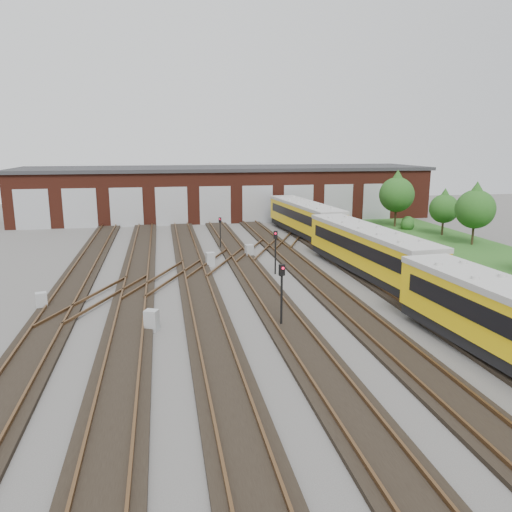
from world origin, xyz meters
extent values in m
plane|color=#474542|center=(0.00, 0.00, 0.00)|extent=(120.00, 120.00, 0.00)
cube|color=black|center=(-14.00, 0.00, 0.09)|extent=(2.40, 70.00, 0.18)
cube|color=brown|center=(-14.72, 0.00, 0.26)|extent=(0.10, 70.00, 0.15)
cube|color=brown|center=(-13.28, 0.00, 0.26)|extent=(0.10, 70.00, 0.15)
cube|color=black|center=(-10.00, 0.00, 0.09)|extent=(2.40, 70.00, 0.18)
cube|color=brown|center=(-10.72, 0.00, 0.26)|extent=(0.10, 70.00, 0.15)
cube|color=brown|center=(-9.28, 0.00, 0.26)|extent=(0.10, 70.00, 0.15)
cube|color=black|center=(-6.00, 0.00, 0.09)|extent=(2.40, 70.00, 0.18)
cube|color=brown|center=(-6.72, 0.00, 0.26)|extent=(0.10, 70.00, 0.15)
cube|color=brown|center=(-5.28, 0.00, 0.26)|extent=(0.10, 70.00, 0.15)
cube|color=black|center=(-2.00, 0.00, 0.09)|extent=(2.40, 70.00, 0.18)
cube|color=brown|center=(-2.72, 0.00, 0.26)|extent=(0.10, 70.00, 0.15)
cube|color=brown|center=(-1.28, 0.00, 0.26)|extent=(0.10, 70.00, 0.15)
cube|color=black|center=(2.00, 0.00, 0.09)|extent=(2.40, 70.00, 0.18)
cube|color=brown|center=(1.28, 0.00, 0.26)|extent=(0.10, 70.00, 0.15)
cube|color=brown|center=(2.72, 0.00, 0.26)|extent=(0.10, 70.00, 0.15)
cube|color=black|center=(6.00, 0.00, 0.09)|extent=(2.40, 70.00, 0.18)
cube|color=brown|center=(5.28, 0.00, 0.26)|extent=(0.10, 70.00, 0.15)
cube|color=brown|center=(6.72, 0.00, 0.26)|extent=(0.10, 70.00, 0.15)
cube|color=black|center=(10.00, 0.00, 0.09)|extent=(2.40, 70.00, 0.18)
cube|color=brown|center=(9.28, 0.00, 0.26)|extent=(0.10, 70.00, 0.15)
cube|color=brown|center=(10.72, 0.00, 0.26)|extent=(0.10, 70.00, 0.15)
cube|color=brown|center=(-8.00, 10.00, 0.26)|extent=(5.40, 9.62, 0.15)
cube|color=brown|center=(-4.00, 14.00, 0.26)|extent=(5.40, 9.62, 0.15)
cube|color=brown|center=(0.00, 18.00, 0.26)|extent=(5.40, 9.62, 0.15)
cube|color=brown|center=(-12.00, 6.00, 0.26)|extent=(5.40, 9.62, 0.15)
cube|color=brown|center=(4.00, 22.00, 0.26)|extent=(5.40, 9.62, 0.15)
cube|color=#4A1C12|center=(0.00, 40.00, 3.00)|extent=(50.00, 12.00, 6.00)
cube|color=#2B2B2D|center=(0.00, 40.00, 6.15)|extent=(51.00, 12.50, 0.40)
cube|color=#A6A8AB|center=(-22.00, 33.98, 2.20)|extent=(3.60, 0.12, 4.40)
cube|color=#A6A8AB|center=(-17.00, 33.98, 2.20)|extent=(3.60, 0.12, 4.40)
cube|color=#A6A8AB|center=(-12.00, 33.98, 2.20)|extent=(3.60, 0.12, 4.40)
cube|color=#A6A8AB|center=(-7.00, 33.98, 2.20)|extent=(3.60, 0.12, 4.40)
cube|color=#A6A8AB|center=(-2.00, 33.98, 2.20)|extent=(3.60, 0.12, 4.40)
cube|color=#A6A8AB|center=(3.00, 33.98, 2.20)|extent=(3.60, 0.12, 4.40)
cube|color=#A6A8AB|center=(8.00, 33.98, 2.20)|extent=(3.60, 0.12, 4.40)
cube|color=#A6A8AB|center=(13.00, 33.98, 2.20)|extent=(3.60, 0.12, 4.40)
cube|color=#A6A8AB|center=(18.00, 33.98, 2.20)|extent=(3.60, 0.12, 4.40)
cube|color=black|center=(4.69, -7.54, 2.28)|extent=(1.07, 13.13, 0.85)
cube|color=black|center=(6.00, 8.57, 0.63)|extent=(3.43, 15.10, 0.60)
cube|color=#DEA20C|center=(6.00, 8.57, 2.03)|extent=(3.73, 15.12, 2.19)
cube|color=#AFAEAA|center=(6.00, 8.57, 3.27)|extent=(3.83, 15.13, 0.30)
cube|color=black|center=(4.69, 8.46, 2.28)|extent=(1.07, 13.13, 0.85)
cube|color=black|center=(7.31, 8.67, 2.28)|extent=(1.07, 13.13, 0.85)
cube|color=black|center=(6.00, 24.57, 0.63)|extent=(3.43, 15.10, 0.60)
cube|color=#DEA20C|center=(6.00, 24.57, 2.03)|extent=(3.73, 15.12, 2.19)
cube|color=#AFAEAA|center=(6.00, 24.57, 3.27)|extent=(3.83, 15.13, 0.30)
cube|color=black|center=(4.69, 24.46, 2.28)|extent=(1.07, 13.13, 0.85)
cube|color=black|center=(7.31, 24.67, 2.28)|extent=(1.07, 13.13, 0.85)
cylinder|color=black|center=(-2.36, -0.17, 1.36)|extent=(0.11, 0.11, 2.72)
cube|color=black|center=(-2.36, -0.17, 3.00)|extent=(0.32, 0.25, 0.57)
sphere|color=red|center=(-2.36, -0.28, 3.12)|extent=(0.14, 0.14, 0.14)
cylinder|color=black|center=(-0.28, 10.28, 1.29)|extent=(0.11, 0.11, 2.58)
cube|color=black|center=(-0.28, 10.28, 2.87)|extent=(0.32, 0.24, 0.56)
sphere|color=red|center=(-0.28, 10.16, 2.98)|extent=(0.14, 0.14, 0.14)
cylinder|color=black|center=(-3.13, 19.56, 1.21)|extent=(0.09, 0.09, 2.42)
cube|color=black|center=(-3.13, 19.56, 2.64)|extent=(0.26, 0.21, 0.45)
sphere|color=red|center=(-3.13, 19.47, 2.73)|extent=(0.11, 0.11, 0.11)
cylinder|color=black|center=(7.23, 2.13, 1.37)|extent=(0.10, 0.10, 2.74)
cube|color=black|center=(7.23, 2.13, 2.98)|extent=(0.28, 0.21, 0.49)
sphere|color=red|center=(7.23, 2.03, 3.08)|extent=(0.12, 0.12, 0.12)
cube|color=#989A9C|center=(-15.00, 5.05, 0.49)|extent=(0.71, 0.64, 0.99)
cube|color=#989A9C|center=(-4.62, 13.57, 0.53)|extent=(0.71, 0.62, 1.06)
cube|color=#989A9C|center=(-8.84, 0.56, 0.54)|extent=(0.80, 0.75, 1.07)
cube|color=#989A9C|center=(-1.15, 16.10, 0.52)|extent=(0.72, 0.65, 1.03)
cube|color=#989A9C|center=(8.25, 9.08, 0.51)|extent=(0.76, 0.71, 1.02)
cylinder|color=#302515|center=(17.69, 28.19, 0.99)|extent=(0.22, 0.22, 1.99)
sphere|color=#134112|center=(17.69, 28.19, 3.64)|extent=(3.86, 3.86, 3.86)
cone|color=#134112|center=(17.69, 28.19, 5.02)|extent=(3.31, 3.31, 2.76)
cylinder|color=#302515|center=(20.00, 22.28, 0.75)|extent=(0.21, 0.21, 1.50)
sphere|color=#134112|center=(20.00, 22.28, 2.75)|extent=(2.92, 2.92, 2.92)
cone|color=#134112|center=(20.00, 22.28, 3.79)|extent=(2.50, 2.50, 2.08)
cylinder|color=#302515|center=(19.98, 17.15, 0.91)|extent=(0.21, 0.21, 1.82)
sphere|color=#134112|center=(19.98, 17.15, 3.34)|extent=(3.55, 3.55, 3.55)
cone|color=#134112|center=(19.98, 17.15, 4.61)|extent=(3.04, 3.04, 2.53)
sphere|color=#134112|center=(18.21, 26.28, 0.73)|extent=(1.46, 1.46, 1.46)
sphere|color=#134112|center=(19.24, 28.15, 0.70)|extent=(1.40, 1.40, 1.40)
camera|label=1|loc=(-8.12, -23.58, 9.13)|focal=35.00mm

